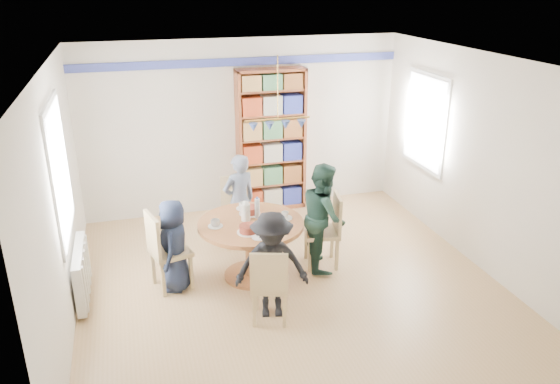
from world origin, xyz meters
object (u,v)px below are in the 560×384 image
object	(u,v)px
chair_near	(270,283)
person_right	(323,216)
chair_left	(163,248)
person_near	(272,265)
person_far	(239,201)
dining_table	(251,237)
person_left	(174,245)
chair_right	(328,227)
chair_far	(237,207)
radiator	(82,272)
bookshelf	(271,142)

from	to	relation	value
chair_near	person_right	distance (m)	1.44
chair_left	person_near	size ratio (longest dim) A/B	0.80
person_far	chair_near	bearing A→B (deg)	69.88
dining_table	person_left	xyz separation A→B (m)	(-0.94, -0.00, 0.01)
chair_right	person_near	size ratio (longest dim) A/B	0.79
chair_far	person_far	distance (m)	0.19
chair_far	person_near	bearing A→B (deg)	-90.21
person_far	person_near	bearing A→B (deg)	71.75
chair_right	person_right	bearing A→B (deg)	-168.35
chair_left	chair_far	size ratio (longest dim) A/B	1.03
radiator	person_right	distance (m)	2.98
person_right	radiator	bearing A→B (deg)	98.89
chair_right	chair_far	xyz separation A→B (m)	(-0.99, 0.98, -0.01)
dining_table	chair_near	xyz separation A→B (m)	(-0.04, -1.01, -0.06)
chair_far	person_far	xyz separation A→B (m)	(0.01, -0.12, 0.14)
chair_near	person_near	distance (m)	0.20
chair_right	chair_far	distance (m)	1.39
chair_right	chair_near	distance (m)	1.49
chair_far	bookshelf	world-z (taller)	bookshelf
person_right	person_near	bearing A→B (deg)	143.35
dining_table	bookshelf	distance (m)	2.30
chair_left	bookshelf	xyz separation A→B (m)	(1.88, 2.05, 0.57)
chair_right	person_far	distance (m)	1.31
chair_far	person_left	world-z (taller)	person_left
person_left	person_near	world-z (taller)	person_near
chair_right	person_near	distance (m)	1.35
person_far	person_near	size ratio (longest dim) A/B	1.08
person_near	person_far	bearing A→B (deg)	101.42
radiator	chair_near	bearing A→B (deg)	-28.04
chair_left	person_far	bearing A→B (deg)	38.22
person_right	dining_table	bearing A→B (deg)	100.56
dining_table	person_far	size ratio (longest dim) A/B	0.97
chair_far	chair_right	bearing A→B (deg)	-44.68
person_left	bookshelf	world-z (taller)	bookshelf
person_right	person_left	bearing A→B (deg)	100.00
dining_table	person_far	xyz separation A→B (m)	(0.05, 0.90, 0.11)
person_left	dining_table	bearing A→B (deg)	104.58
chair_near	person_right	bearing A→B (deg)	46.46
chair_near	person_left	bearing A→B (deg)	131.79
chair_far	person_far	bearing A→B (deg)	-84.51
chair_right	person_left	distance (m)	1.96
chair_right	person_far	xyz separation A→B (m)	(-0.98, 0.86, 0.13)
dining_table	bookshelf	size ratio (longest dim) A/B	0.58
chair_near	person_far	distance (m)	1.92
person_right	bookshelf	world-z (taller)	bookshelf
chair_far	person_left	size ratio (longest dim) A/B	0.84
person_near	bookshelf	world-z (taller)	bookshelf
chair_far	radiator	bearing A→B (deg)	-154.36
chair_left	person_left	world-z (taller)	person_left
chair_left	person_right	bearing A→B (deg)	-0.05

